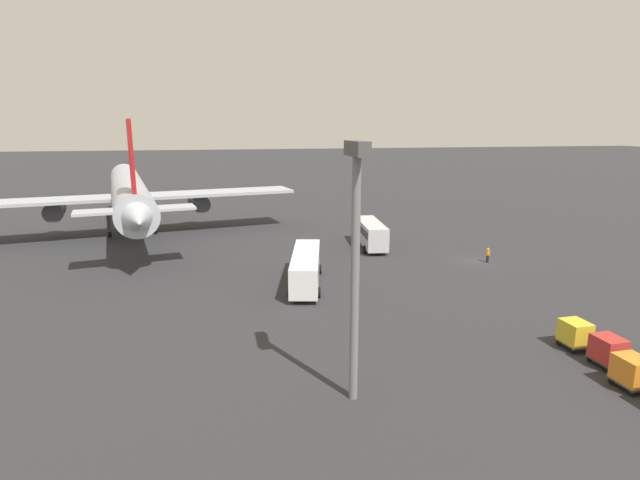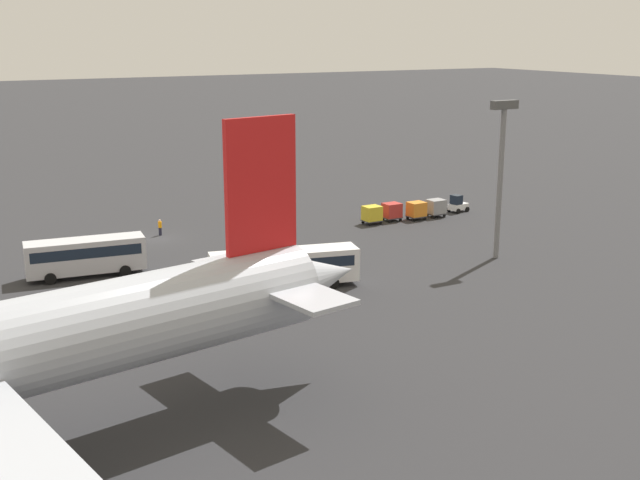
{
  "view_description": "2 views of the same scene",
  "coord_description": "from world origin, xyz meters",
  "px_view_note": "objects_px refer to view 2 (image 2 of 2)",
  "views": [
    {
      "loc": [
        -51.91,
        30.19,
        15.66
      ],
      "look_at": [
        -0.05,
        18.83,
        3.51
      ],
      "focal_mm": 28.0,
      "sensor_mm": 36.0,
      "label": 1
    },
    {
      "loc": [
        23.72,
        79.31,
        20.98
      ],
      "look_at": [
        -6.31,
        24.15,
        4.6
      ],
      "focal_mm": 45.0,
      "sensor_mm": 36.0,
      "label": 2
    }
  ],
  "objects_px": {
    "cargo_cart_yellow": "(372,214)",
    "worker_person": "(160,227)",
    "shuttle_bus_near": "(86,254)",
    "cargo_cart_red": "(392,211)",
    "cargo_cart_orange": "(416,210)",
    "shuttle_bus_far": "(285,266)",
    "cargo_cart_grey": "(436,207)",
    "baggage_tug": "(458,204)"
  },
  "relations": [
    {
      "from": "shuttle_bus_near",
      "to": "shuttle_bus_far",
      "type": "bearing_deg",
      "value": 147.53
    },
    {
      "from": "shuttle_bus_near",
      "to": "worker_person",
      "type": "bearing_deg",
      "value": -125.87
    },
    {
      "from": "cargo_cart_grey",
      "to": "baggage_tug",
      "type": "bearing_deg",
      "value": -166.67
    },
    {
      "from": "shuttle_bus_near",
      "to": "baggage_tug",
      "type": "bearing_deg",
      "value": -166.75
    },
    {
      "from": "cargo_cart_grey",
      "to": "cargo_cart_yellow",
      "type": "height_order",
      "value": "same"
    },
    {
      "from": "cargo_cart_orange",
      "to": "cargo_cart_yellow",
      "type": "height_order",
      "value": "same"
    },
    {
      "from": "worker_person",
      "to": "cargo_cart_orange",
      "type": "xyz_separation_m",
      "value": [
        -28.13,
        6.98,
        0.32
      ]
    },
    {
      "from": "shuttle_bus_far",
      "to": "cargo_cart_grey",
      "type": "xyz_separation_m",
      "value": [
        -27.26,
        -15.57,
        -0.76
      ]
    },
    {
      "from": "cargo_cart_orange",
      "to": "baggage_tug",
      "type": "bearing_deg",
      "value": -171.45
    },
    {
      "from": "shuttle_bus_near",
      "to": "cargo_cart_grey",
      "type": "height_order",
      "value": "shuttle_bus_near"
    },
    {
      "from": "cargo_cart_red",
      "to": "cargo_cart_yellow",
      "type": "xyz_separation_m",
      "value": [
        2.83,
        0.24,
        0.0
      ]
    },
    {
      "from": "shuttle_bus_far",
      "to": "cargo_cart_red",
      "type": "distance_m",
      "value": 27.08
    },
    {
      "from": "baggage_tug",
      "to": "worker_person",
      "type": "xyz_separation_m",
      "value": [
        34.84,
        -5.97,
        -0.07
      ]
    },
    {
      "from": "shuttle_bus_near",
      "to": "cargo_cart_yellow",
      "type": "relative_size",
      "value": 5.05
    },
    {
      "from": "shuttle_bus_near",
      "to": "cargo_cart_red",
      "type": "relative_size",
      "value": 5.05
    },
    {
      "from": "shuttle_bus_near",
      "to": "cargo_cart_yellow",
      "type": "xyz_separation_m",
      "value": [
        -32.69,
        -4.71,
        -0.81
      ]
    },
    {
      "from": "baggage_tug",
      "to": "cargo_cart_grey",
      "type": "height_order",
      "value": "baggage_tug"
    },
    {
      "from": "cargo_cart_grey",
      "to": "cargo_cart_red",
      "type": "bearing_deg",
      "value": -7.51
    },
    {
      "from": "shuttle_bus_far",
      "to": "cargo_cart_yellow",
      "type": "height_order",
      "value": "shuttle_bus_far"
    },
    {
      "from": "shuttle_bus_far",
      "to": "baggage_tug",
      "type": "bearing_deg",
      "value": -139.04
    },
    {
      "from": "shuttle_bus_far",
      "to": "shuttle_bus_near",
      "type": "bearing_deg",
      "value": -26.18
    },
    {
      "from": "worker_person",
      "to": "cargo_cart_red",
      "type": "bearing_deg",
      "value": 166.34
    },
    {
      "from": "shuttle_bus_near",
      "to": "cargo_cart_orange",
      "type": "distance_m",
      "value": 38.57
    },
    {
      "from": "shuttle_bus_near",
      "to": "cargo_cart_orange",
      "type": "xyz_separation_m",
      "value": [
        -38.34,
        -4.12,
        -0.81
      ]
    },
    {
      "from": "cargo_cart_red",
      "to": "shuttle_bus_far",
      "type": "bearing_deg",
      "value": 37.06
    },
    {
      "from": "shuttle_bus_far",
      "to": "cargo_cart_yellow",
      "type": "xyz_separation_m",
      "value": [
        -18.78,
        -16.07,
        -0.76
      ]
    },
    {
      "from": "shuttle_bus_near",
      "to": "cargo_cart_red",
      "type": "distance_m",
      "value": 35.87
    },
    {
      "from": "cargo_cart_yellow",
      "to": "baggage_tug",
      "type": "bearing_deg",
      "value": -178.06
    },
    {
      "from": "shuttle_bus_far",
      "to": "cargo_cart_orange",
      "type": "distance_m",
      "value": 28.93
    },
    {
      "from": "worker_person",
      "to": "cargo_cart_orange",
      "type": "relative_size",
      "value": 0.84
    },
    {
      "from": "cargo_cart_grey",
      "to": "cargo_cart_yellow",
      "type": "xyz_separation_m",
      "value": [
        8.48,
        -0.5,
        0.0
      ]
    },
    {
      "from": "cargo_cart_grey",
      "to": "cargo_cart_orange",
      "type": "xyz_separation_m",
      "value": [
        2.83,
        0.09,
        0.0
      ]
    },
    {
      "from": "shuttle_bus_near",
      "to": "worker_person",
      "type": "relative_size",
      "value": 5.98
    },
    {
      "from": "cargo_cart_yellow",
      "to": "cargo_cart_red",
      "type": "bearing_deg",
      "value": -175.06
    },
    {
      "from": "worker_person",
      "to": "cargo_cart_yellow",
      "type": "distance_m",
      "value": 23.37
    },
    {
      "from": "shuttle_bus_far",
      "to": "cargo_cart_yellow",
      "type": "bearing_deg",
      "value": -126.38
    },
    {
      "from": "cargo_cart_grey",
      "to": "cargo_cart_red",
      "type": "relative_size",
      "value": 1.0
    },
    {
      "from": "shuttle_bus_near",
      "to": "cargo_cart_red",
      "type": "height_order",
      "value": "shuttle_bus_near"
    },
    {
      "from": "worker_person",
      "to": "baggage_tug",
      "type": "bearing_deg",
      "value": 170.27
    },
    {
      "from": "worker_person",
      "to": "cargo_cart_grey",
      "type": "distance_m",
      "value": 31.71
    },
    {
      "from": "baggage_tug",
      "to": "cargo_cart_orange",
      "type": "xyz_separation_m",
      "value": [
        6.71,
        1.01,
        0.25
      ]
    },
    {
      "from": "cargo_cart_yellow",
      "to": "worker_person",
      "type": "bearing_deg",
      "value": -15.88
    }
  ]
}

